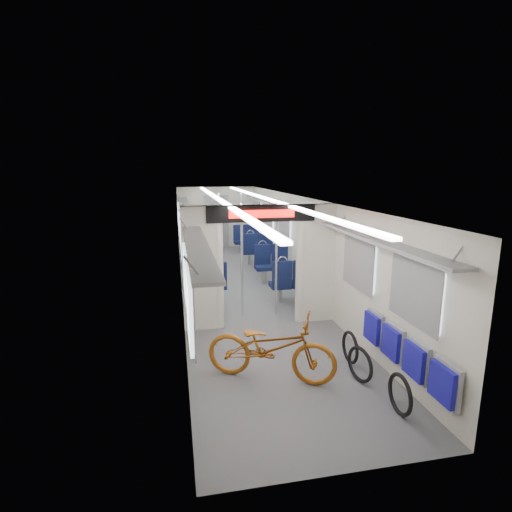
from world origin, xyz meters
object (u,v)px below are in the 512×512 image
Objects in this scene: stanchion_near_right at (276,260)px; seat_bay_far_right at (252,242)px; stanchion_far_right at (241,234)px; stanchion_near_left at (242,261)px; stanchion_far_left at (220,235)px; seat_bay_near_right at (281,269)px; bike_hoop_b at (360,366)px; flip_bench at (404,351)px; seat_bay_near_left at (203,272)px; bike_hoop_c at (350,349)px; bike_hoop_a at (400,396)px; bicycle at (271,347)px; seat_bay_far_left at (195,244)px.

seat_bay_far_right is at bearing 84.47° from stanchion_near_right.
stanchion_far_right is at bearing 92.69° from stanchion_near_right.
stanchion_near_left and stanchion_far_left have the same top height.
stanchion_near_right is at bearing -108.41° from seat_bay_near_right.
bike_hoop_b is 0.23× the size of stanchion_near_right.
stanchion_far_right is at bearing 110.33° from seat_bay_near_right.
flip_bench is 0.91× the size of stanchion_near_right.
seat_bay_near_left is at bearing 114.91° from flip_bench.
bike_hoop_c is at bearing -88.75° from seat_bay_near_right.
seat_bay_far_right is at bearing 77.20° from stanchion_near_left.
stanchion_near_right is (-0.60, 2.28, 0.92)m from bike_hoop_c.
bike_hoop_a is at bearing -80.13° from stanchion_near_right.
bike_hoop_b is at bearing -83.94° from stanchion_far_right.
bicycle is at bearing -90.55° from stanchion_near_left.
stanchion_far_left is at bearing -171.26° from stanchion_far_right.
bike_hoop_b is at bearing 140.99° from flip_bench.
bike_hoop_b is 0.24× the size of seat_bay_far_left.
flip_bench is 3.37m from stanchion_near_right.
stanchion_far_right reaches higher than seat_bay_far_right.
bicycle is at bearing 158.08° from flip_bench.
seat_bay_far_left is at bearing 90.00° from seat_bay_near_left.
seat_bay_far_left is 0.94× the size of stanchion_near_right.
bicycle reaches higher than bike_hoop_b.
bike_hoop_a is 0.23× the size of stanchion_far_left.
stanchion_far_left reaches higher than flip_bench.
bike_hoop_a is 8.99m from seat_bay_far_right.
seat_bay_far_right reaches higher than seat_bay_near_left.
seat_bay_far_right is at bearing 71.01° from stanchion_far_right.
stanchion_near_right is (-0.94, 3.18, 0.57)m from flip_bench.
bike_hoop_a is 0.26× the size of seat_bay_near_left.
bike_hoop_c is 0.24× the size of seat_bay_far_left.
seat_bay_near_right is at bearing 89.77° from bike_hoop_b.
seat_bay_near_right reaches higher than bike_hoop_a.
bike_hoop_a is 3.80m from stanchion_near_right.
bike_hoop_a is at bearing -83.57° from stanchion_far_right.
bicycle is at bearing -95.35° from stanchion_far_right.
bicycle reaches higher than bike_hoop_a.
flip_bench is 0.97× the size of seat_bay_far_right.
stanchion_far_right reaches higher than flip_bench.
seat_bay_far_left is at bearing 102.50° from bike_hoop_a.
seat_bay_far_left is at bearing -179.09° from seat_bay_far_right.
bike_hoop_a is 0.23× the size of stanchion_near_left.
bike_hoop_c is 5.81m from stanchion_far_left.
seat_bay_near_right is at bearing 8.75° from bicycle.
bike_hoop_b is 0.25× the size of seat_bay_near_right.
stanchion_near_right is at bearing -95.53° from seat_bay_far_right.
seat_bay_far_left is at bearing 105.07° from flip_bench.
bike_hoop_b is 0.56m from bike_hoop_c.
bicycle is 0.88× the size of flip_bench.
seat_bay_far_right is 0.93× the size of stanchion_near_right.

